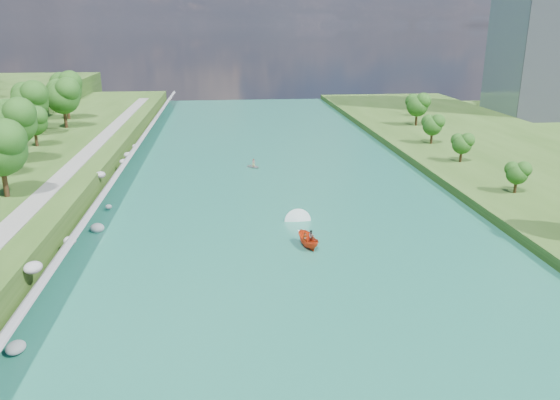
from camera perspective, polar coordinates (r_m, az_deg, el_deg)
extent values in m
plane|color=#2D5119|center=(62.70, 1.78, -6.14)|extent=(260.00, 260.00, 0.00)
cube|color=#175A4A|center=(81.24, -0.10, -0.41)|extent=(55.00, 240.00, 0.10)
cube|color=slate|center=(82.31, -18.31, 0.18)|extent=(3.54, 236.00, 4.05)
ellipsoid|color=gray|center=(50.43, -25.90, -13.71)|extent=(1.55, 1.89, 0.91)
ellipsoid|color=gray|center=(58.57, -24.41, -6.44)|extent=(1.76, 2.11, 1.08)
ellipsoid|color=gray|center=(67.69, -21.10, -3.99)|extent=(1.45, 1.23, 1.05)
ellipsoid|color=gray|center=(74.15, -18.57, -2.80)|extent=(1.79, 1.70, 1.30)
ellipsoid|color=gray|center=(81.73, -17.48, -0.68)|extent=(0.94, 0.84, 0.69)
ellipsoid|color=gray|center=(90.04, -18.28, 2.52)|extent=(1.66, 1.60, 1.03)
ellipsoid|color=gray|center=(101.75, -16.05, 3.88)|extent=(1.35, 1.68, 0.92)
ellipsoid|color=gray|center=(107.39, -15.59, 4.56)|extent=(1.62, 1.90, 1.06)
ellipsoid|color=gray|center=(116.08, -14.91, 5.44)|extent=(1.17, 1.38, 0.86)
cube|color=gray|center=(83.54, -22.88, 1.18)|extent=(3.00, 200.00, 0.10)
cube|color=gray|center=(176.71, 26.10, 17.56)|extent=(22.00, 22.00, 60.00)
ellipsoid|color=#234913|center=(80.49, -27.20, 4.50)|extent=(7.36, 7.36, 12.27)
ellipsoid|color=#234913|center=(100.30, -26.01, 7.07)|extent=(7.63, 7.63, 12.72)
ellipsoid|color=#234913|center=(113.35, -24.32, 7.36)|extent=(5.35, 5.35, 8.91)
ellipsoid|color=#234913|center=(125.05, -24.69, 9.15)|extent=(7.93, 7.93, 13.22)
ellipsoid|color=#234913|center=(131.71, -21.73, 9.82)|extent=(7.79, 7.79, 12.99)
ellipsoid|color=#234913|center=(144.11, -21.48, 10.54)|extent=(8.13, 8.13, 13.55)
ellipsoid|color=#234913|center=(88.19, 23.52, 2.46)|extent=(3.42, 3.42, 5.70)
ellipsoid|color=#234913|center=(105.05, 18.47, 5.47)|extent=(3.81, 3.81, 6.34)
ellipsoid|color=#234913|center=(120.00, 15.64, 7.41)|extent=(4.40, 4.40, 7.34)
ellipsoid|color=#234913|center=(141.37, 14.15, 9.45)|extent=(5.69, 5.69, 9.48)
ellipsoid|color=#234913|center=(157.53, 14.02, 9.39)|extent=(2.84, 2.84, 4.74)
imported|color=red|center=(65.43, 2.93, -4.20)|extent=(2.63, 4.64, 1.69)
imported|color=#66605B|center=(64.90, 2.64, -4.09)|extent=(0.60, 0.41, 1.61)
imported|color=#66605B|center=(65.87, 3.30, -3.80)|extent=(0.82, 0.68, 1.53)
cube|color=white|center=(68.49, 2.53, -3.90)|extent=(0.90, 5.00, 0.06)
imported|color=gray|center=(102.03, -2.78, 3.56)|extent=(3.30, 3.41, 0.58)
imported|color=#66605B|center=(101.87, -2.78, 3.91)|extent=(0.73, 0.53, 1.38)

